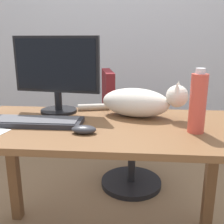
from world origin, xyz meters
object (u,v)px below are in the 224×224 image
cat (140,102)px  water_bottle (198,103)px  keyboard (37,122)px  office_chair (126,139)px  monitor (57,72)px  computer_mouse (84,129)px

cat → water_bottle: 0.33m
keyboard → cat: 0.53m
water_bottle → office_chair: bearing=112.9°
monitor → computer_mouse: 0.44m
monitor → cat: size_ratio=0.81×
office_chair → monitor: (-0.36, -0.52, 0.57)m
office_chair → cat: 0.72m
keyboard → monitor: bearing=79.1°
monitor → water_bottle: monitor is taller
monitor → keyboard: 0.31m
computer_mouse → water_bottle: 0.51m
office_chair → computer_mouse: 0.94m
office_chair → computer_mouse: size_ratio=8.42×
computer_mouse → monitor: bearing=121.8°
monitor → cat: 0.48m
cat → computer_mouse: bearing=-131.1°
keyboard → computer_mouse: 0.27m
keyboard → water_bottle: bearing=-3.5°
keyboard → water_bottle: water_bottle is taller
monitor → water_bottle: size_ratio=1.70×
water_bottle → keyboard: bearing=176.5°
office_chair → keyboard: bearing=-118.7°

